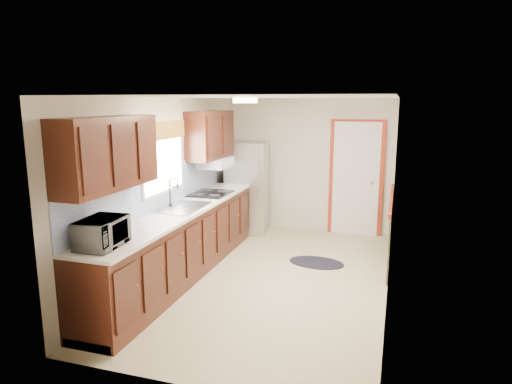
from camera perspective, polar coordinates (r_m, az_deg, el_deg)
The scene contains 8 objects.
room_shell at distance 5.92m, azimuth 2.07°, elevation 0.09°, with size 3.20×5.20×2.52m.
kitchen_run at distance 6.19m, azimuth -9.81°, elevation -3.29°, with size 0.63×4.00×2.20m.
back_wall_trim at distance 7.97m, azimuth 13.21°, elevation 0.44°, with size 1.12×2.30×2.08m.
ceiling_fixture at distance 5.71m, azimuth -1.36°, elevation 11.38°, with size 0.30×0.30×0.06m, color #FFD88C.
microwave at distance 4.73m, azimuth -18.74°, elevation -4.48°, with size 0.52×0.29×0.35m, color white.
refrigerator at distance 8.21m, azimuth -1.03°, elevation 0.57°, with size 0.76×0.73×1.64m.
rug at distance 6.88m, azimuth 7.57°, elevation -8.74°, with size 0.82×0.53×0.01m, color black.
cooktop at distance 7.05m, azimuth -5.68°, elevation -0.19°, with size 0.55×0.66×0.02m, color black.
Camera 1 is at (1.53, -5.60, 2.36)m, focal length 32.00 mm.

